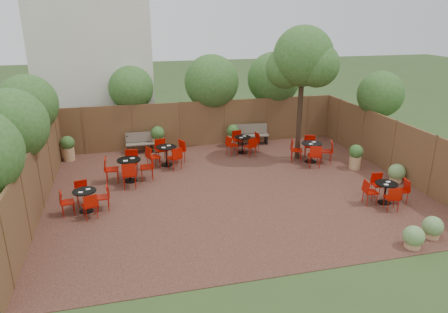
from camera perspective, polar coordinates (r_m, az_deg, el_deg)
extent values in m
plane|color=#354F23|center=(13.91, 1.30, -4.49)|extent=(80.00, 80.00, 0.00)
cube|color=#3D1C19|center=(13.91, 1.30, -4.45)|extent=(12.00, 10.00, 0.02)
cube|color=brown|center=(18.20, -2.82, 4.58)|extent=(12.00, 0.08, 2.00)
cube|color=brown|center=(13.37, -24.35, -2.66)|extent=(0.08, 10.00, 2.00)
cube|color=brown|center=(16.12, 22.38, 1.18)|extent=(0.08, 10.00, 2.00)
cube|color=silver|center=(20.38, -17.61, 13.88)|extent=(5.00, 4.00, 8.00)
sphere|color=#2D591C|center=(15.90, -25.56, 6.56)|extent=(2.06, 2.06, 2.06)
sphere|color=#2D591C|center=(13.01, -27.48, 3.85)|extent=(2.09, 2.09, 2.09)
sphere|color=#2D591C|center=(18.24, -12.75, 9.21)|extent=(1.90, 1.90, 1.90)
sphere|color=#2D591C|center=(18.52, -1.74, 10.30)|extent=(2.41, 2.41, 2.41)
sphere|color=#2D591C|center=(19.56, 6.90, 10.67)|extent=(2.44, 2.44, 2.44)
sphere|color=#2D591C|center=(17.69, 20.86, 8.07)|extent=(1.83, 1.83, 1.83)
cylinder|color=black|center=(16.49, 10.50, 6.86)|extent=(0.23, 0.23, 4.27)
sphere|color=#2D591C|center=(16.20, 10.91, 13.51)|extent=(2.28, 2.28, 2.28)
sphere|color=#2D591C|center=(16.41, 8.60, 12.06)|extent=(1.59, 1.59, 1.59)
sphere|color=#2D591C|center=(16.04, 12.78, 12.26)|extent=(1.66, 1.66, 1.66)
cube|color=brown|center=(17.62, -11.20, 1.76)|extent=(1.38, 0.42, 0.05)
cube|color=brown|center=(17.73, -11.29, 2.69)|extent=(1.38, 0.11, 0.42)
cube|color=black|center=(17.67, -13.17, 0.95)|extent=(0.06, 0.41, 0.37)
cube|color=black|center=(17.72, -9.15, 1.26)|extent=(0.06, 0.41, 0.37)
cube|color=brown|center=(18.44, 3.92, 2.94)|extent=(1.50, 0.60, 0.05)
cube|color=brown|center=(18.55, 3.75, 3.88)|extent=(1.46, 0.27, 0.44)
cube|color=black|center=(18.32, 1.93, 2.14)|extent=(0.11, 0.44, 0.39)
cube|color=black|center=(18.71, 5.83, 2.41)|extent=(0.11, 0.44, 0.39)
cylinder|color=black|center=(13.79, 21.28, -5.96)|extent=(0.39, 0.39, 0.03)
cylinder|color=black|center=(13.67, 21.44, -4.75)|extent=(0.04, 0.04, 0.62)
cylinder|color=black|center=(13.55, 21.60, -3.51)|extent=(0.68, 0.68, 0.03)
cube|color=white|center=(13.65, 21.81, -3.27)|extent=(0.13, 0.10, 0.01)
cube|color=white|center=(13.41, 21.56, -3.64)|extent=(0.13, 0.10, 0.01)
cylinder|color=black|center=(13.00, -18.50, -7.16)|extent=(0.40, 0.40, 0.03)
cylinder|color=black|center=(12.87, -18.65, -5.88)|extent=(0.05, 0.05, 0.63)
cylinder|color=black|center=(12.74, -18.81, -4.56)|extent=(0.69, 0.69, 0.03)
cube|color=white|center=(12.79, -18.31, -4.31)|extent=(0.14, 0.11, 0.01)
cube|color=white|center=(12.64, -19.26, -4.70)|extent=(0.14, 0.11, 0.01)
cylinder|color=black|center=(14.84, -12.85, -3.27)|extent=(0.47, 0.47, 0.03)
cylinder|color=black|center=(14.70, -12.96, -1.89)|extent=(0.05, 0.05, 0.76)
cylinder|color=black|center=(14.57, -13.07, -0.47)|extent=(0.82, 0.82, 0.03)
cube|color=white|center=(14.64, -12.58, -0.23)|extent=(0.16, 0.13, 0.02)
cube|color=white|center=(14.44, -13.49, -0.58)|extent=(0.16, 0.13, 0.02)
cylinder|color=black|center=(17.39, 2.54, 0.56)|extent=(0.41, 0.41, 0.03)
cylinder|color=black|center=(17.29, 2.56, 1.61)|extent=(0.05, 0.05, 0.66)
cylinder|color=black|center=(17.19, 2.57, 2.69)|extent=(0.72, 0.72, 0.03)
cube|color=white|center=(17.28, 2.86, 2.85)|extent=(0.15, 0.12, 0.01)
cube|color=white|center=(17.05, 2.38, 2.63)|extent=(0.15, 0.12, 0.01)
cylinder|color=black|center=(16.68, 11.90, -0.67)|extent=(0.46, 0.46, 0.03)
cylinder|color=black|center=(16.56, 11.99, 0.54)|extent=(0.05, 0.05, 0.73)
cylinder|color=black|center=(16.45, 12.08, 1.79)|extent=(0.80, 0.80, 0.03)
cube|color=white|center=(16.57, 12.35, 1.98)|extent=(0.17, 0.15, 0.02)
cube|color=white|center=(16.29, 11.94, 1.71)|extent=(0.17, 0.15, 0.02)
cylinder|color=black|center=(16.11, -7.93, -1.15)|extent=(0.45, 0.45, 0.03)
cylinder|color=black|center=(15.99, -7.99, 0.07)|extent=(0.05, 0.05, 0.71)
cylinder|color=black|center=(15.87, -8.05, 1.32)|extent=(0.78, 0.78, 0.03)
cube|color=white|center=(15.96, -7.65, 1.52)|extent=(0.17, 0.14, 0.02)
cube|color=white|center=(15.74, -8.38, 1.24)|extent=(0.17, 0.14, 0.02)
cylinder|color=tan|center=(17.84, -9.10, 1.70)|extent=(0.48, 0.48, 0.55)
sphere|color=#2D591C|center=(17.70, -9.18, 3.22)|extent=(0.58, 0.58, 0.58)
cylinder|color=tan|center=(18.19, 1.22, 2.22)|extent=(0.45, 0.45, 0.51)
sphere|color=#2D591C|center=(18.06, 1.23, 3.61)|extent=(0.54, 0.54, 0.54)
cylinder|color=tan|center=(17.55, -20.70, 0.33)|extent=(0.46, 0.46, 0.52)
sphere|color=#2D591C|center=(17.42, -20.88, 1.79)|extent=(0.55, 0.55, 0.55)
cylinder|color=tan|center=(16.32, 17.69, -0.78)|extent=(0.43, 0.43, 0.49)
sphere|color=#2D591C|center=(16.18, 17.84, 0.68)|extent=(0.51, 0.51, 0.51)
cylinder|color=tan|center=(12.28, 26.80, -9.55)|extent=(0.39, 0.39, 0.18)
sphere|color=#618746|center=(12.18, 26.95, -8.62)|extent=(0.54, 0.54, 0.54)
cylinder|color=tan|center=(11.60, 24.65, -10.94)|extent=(0.39, 0.39, 0.18)
sphere|color=#618746|center=(11.49, 24.81, -9.98)|extent=(0.53, 0.53, 0.53)
cylinder|color=tan|center=(15.64, 22.72, -2.83)|extent=(0.43, 0.43, 0.20)
sphere|color=#618746|center=(15.56, 22.84, -2.00)|extent=(0.59, 0.59, 0.59)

